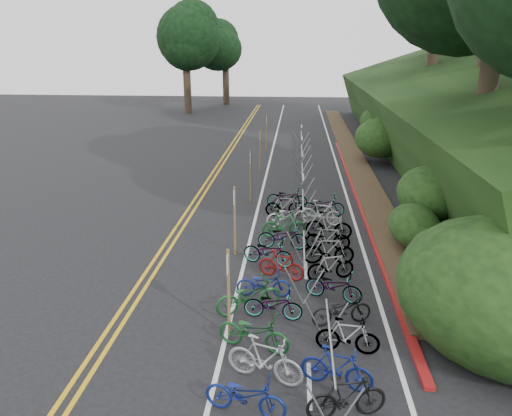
{
  "coord_description": "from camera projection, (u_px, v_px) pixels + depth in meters",
  "views": [
    {
      "loc": [
        2.68,
        -11.26,
        7.17
      ],
      "look_at": [
        1.23,
        6.37,
        1.3
      ],
      "focal_mm": 35.0,
      "sensor_mm": 36.0,
      "label": 1
    }
  ],
  "objects": [
    {
      "name": "road_markings",
      "position": [
        250.0,
        209.0,
        22.62
      ],
      "size": [
        7.47,
        80.0,
        0.01
      ],
      "color": "gold",
      "rests_on": "ground"
    },
    {
      "name": "signpost_near",
      "position": [
        229.0,
        287.0,
        12.47
      ],
      "size": [
        0.08,
        0.4,
        2.39
      ],
      "color": "brown",
      "rests_on": "ground"
    },
    {
      "name": "bike_racks_rest",
      "position": [
        302.0,
        176.0,
        24.91
      ],
      "size": [
        1.14,
        23.0,
        1.17
      ],
      "color": "#A1A3A5",
      "rests_on": "ground"
    },
    {
      "name": "ground",
      "position": [
        190.0,
        329.0,
        13.12
      ],
      "size": [
        120.0,
        120.0,
        0.0
      ],
      "primitive_type": "plane",
      "color": "black",
      "rests_on": "ground"
    },
    {
      "name": "bike_front",
      "position": [
        249.0,
        296.0,
        13.82
      ],
      "size": [
        1.43,
        2.01,
        1.0
      ],
      "primitive_type": "imported",
      "rotation": [
        0.0,
        0.0,
        2.02
      ],
      "color": "#144C1E",
      "rests_on": "ground"
    },
    {
      "name": "signposts_rest",
      "position": [
        256.0,
        159.0,
        25.86
      ],
      "size": [
        0.08,
        18.4,
        2.5
      ],
      "color": "brown",
      "rests_on": "ground"
    },
    {
      "name": "bike_valet",
      "position": [
        300.0,
        259.0,
        16.22
      ],
      "size": [
        3.32,
        15.28,
        1.09
      ],
      "color": "navy",
      "rests_on": "ground"
    },
    {
      "name": "red_curb",
      "position": [
        358.0,
        198.0,
        24.01
      ],
      "size": [
        0.25,
        28.0,
        0.1
      ],
      "primitive_type": "cube",
      "color": "maroon",
      "rests_on": "ground"
    },
    {
      "name": "bike_rack_front",
      "position": [
        330.0,
        348.0,
        10.92
      ],
      "size": [
        1.1,
        3.43,
        1.09
      ],
      "color": "#A1A3A5",
      "rests_on": "ground"
    },
    {
      "name": "embankment",
      "position": [
        472.0,
        125.0,
        29.31
      ],
      "size": [
        14.3,
        48.14,
        9.11
      ],
      "color": "black",
      "rests_on": "ground"
    }
  ]
}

